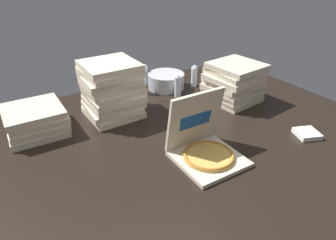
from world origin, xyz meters
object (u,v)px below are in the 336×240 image
pizza_stack_left_far (36,120)px  pizza_stack_right_far (112,90)px  water_bottle_1 (141,83)px  water_bottle_3 (194,77)px  water_bottle_0 (145,76)px  pizza_stack_center_near (233,82)px  water_bottle_2 (178,86)px  open_pizza_box (204,146)px  ice_bucket (166,81)px  napkin_pile (307,134)px

pizza_stack_left_far → pizza_stack_right_far: (0.57, -0.04, 0.12)m
water_bottle_1 → water_bottle_3: (0.52, -0.11, 0.00)m
water_bottle_0 → pizza_stack_center_near: bearing=-55.9°
water_bottle_2 → pizza_stack_right_far: bearing=-177.6°
open_pizza_box → ice_bucket: size_ratio=1.20×
pizza_stack_left_far → napkin_pile: (1.62, -1.07, -0.08)m
pizza_stack_right_far → water_bottle_3: size_ratio=2.12×
pizza_stack_left_far → water_bottle_0: size_ratio=2.03×
open_pizza_box → water_bottle_3: open_pizza_box is taller
water_bottle_2 → napkin_pile: (0.41, -1.05, -0.08)m
pizza_stack_right_far → water_bottle_0: 0.67m
ice_bucket → water_bottle_2: water_bottle_2 is taller
water_bottle_0 → water_bottle_1: size_ratio=1.00×
pizza_stack_left_far → water_bottle_0: water_bottle_0 is taller
open_pizza_box → water_bottle_1: bearing=83.7°
pizza_stack_left_far → pizza_stack_center_near: 1.61m
water_bottle_2 → water_bottle_3: 0.30m
pizza_stack_right_far → pizza_stack_center_near: pizza_stack_right_far is taller
water_bottle_2 → water_bottle_3: (0.27, 0.12, 0.00)m
open_pizza_box → pizza_stack_left_far: open_pizza_box is taller
pizza_stack_center_near → water_bottle_1: (-0.61, 0.55, -0.07)m
open_pizza_box → water_bottle_0: bearing=78.9°
pizza_stack_center_near → water_bottle_2: (-0.36, 0.32, -0.07)m
pizza_stack_center_near → napkin_pile: pizza_stack_center_near is taller
pizza_stack_center_near → ice_bucket: pizza_stack_center_near is taller
ice_bucket → pizza_stack_right_far: bearing=-158.6°
water_bottle_2 → water_bottle_0: bearing=107.2°
pizza_stack_center_near → water_bottle_0: (-0.49, 0.72, -0.07)m
pizza_stack_right_far → ice_bucket: (0.65, 0.25, -0.15)m
pizza_stack_left_far → napkin_pile: 1.94m
pizza_stack_left_far → water_bottle_3: water_bottle_3 is taller
open_pizza_box → water_bottle_2: size_ratio=2.03×
pizza_stack_center_near → water_bottle_3: pizza_stack_center_near is taller
open_pizza_box → napkin_pile: size_ratio=2.72×
water_bottle_3 → open_pizza_box: bearing=-122.9°
pizza_stack_right_far → water_bottle_3: bearing=9.4°
ice_bucket → water_bottle_2: (-0.02, -0.23, 0.03)m
pizza_stack_center_near → pizza_stack_left_far: bearing=168.0°
pizza_stack_left_far → open_pizza_box: bearing=-46.5°
ice_bucket → pizza_stack_left_far: bearing=-170.1°
water_bottle_1 → water_bottle_3: bearing=-12.2°
pizza_stack_right_far → water_bottle_0: size_ratio=2.12×
ice_bucket → water_bottle_3: size_ratio=1.69×
ice_bucket → water_bottle_3: water_bottle_3 is taller
open_pizza_box → pizza_stack_left_far: bearing=133.5°
water_bottle_1 → napkin_pile: water_bottle_1 is taller
pizza_stack_center_near → water_bottle_3: 0.46m
napkin_pile → water_bottle_2: bearing=111.3°
pizza_stack_center_near → water_bottle_3: (-0.09, 0.44, -0.07)m
pizza_stack_left_far → water_bottle_3: bearing=4.2°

